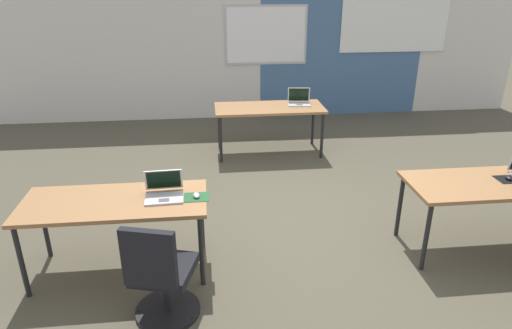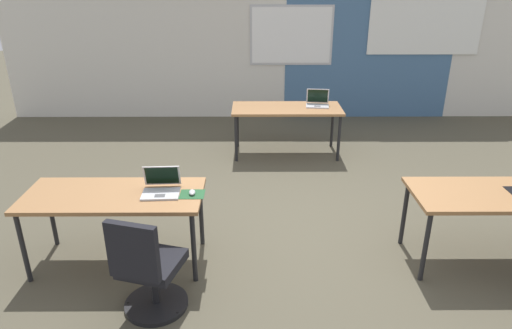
% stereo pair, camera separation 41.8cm
% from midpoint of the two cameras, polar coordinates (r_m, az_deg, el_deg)
% --- Properties ---
extents(ground_plane, '(24.00, 24.00, 0.00)m').
position_cam_midpoint_polar(ground_plane, '(5.00, 7.79, -7.93)').
color(ground_plane, '#4C4738').
extents(back_wall_assembly, '(10.00, 0.27, 2.80)m').
position_cam_midpoint_polar(back_wall_assembly, '(8.55, 4.97, 15.25)').
color(back_wall_assembly, silver).
rests_on(back_wall_assembly, ground).
extents(desk_near_left, '(1.60, 0.70, 0.72)m').
position_cam_midpoint_polar(desk_near_left, '(4.24, -14.72, -4.33)').
color(desk_near_left, olive).
rests_on(desk_near_left, ground).
extents(desk_near_right, '(1.60, 0.70, 0.72)m').
position_cam_midpoint_polar(desk_near_right, '(4.78, 30.55, -3.76)').
color(desk_near_right, olive).
rests_on(desk_near_right, ground).
extents(desk_far_center, '(1.60, 0.70, 0.72)m').
position_cam_midpoint_polar(desk_far_center, '(6.76, 5.65, 6.61)').
color(desk_far_center, olive).
rests_on(desk_far_center, ground).
extents(laptop_near_left_inner, '(0.34, 0.32, 0.23)m').
position_cam_midpoint_polar(laptop_near_left_inner, '(4.13, -8.98, -2.92)').
color(laptop_near_left_inner, '#B7B7BC').
rests_on(laptop_near_left_inner, desk_near_left).
extents(mousepad_near_left_inner, '(0.22, 0.19, 0.00)m').
position_cam_midpoint_polar(mousepad_near_left_inner, '(4.08, -5.09, -3.80)').
color(mousepad_near_left_inner, '#23512D').
rests_on(mousepad_near_left_inner, desk_near_left).
extents(mouse_near_left_inner, '(0.07, 0.11, 0.03)m').
position_cam_midpoint_polar(mouse_near_left_inner, '(4.07, -5.10, -3.56)').
color(mouse_near_left_inner, '#B2B2B7').
rests_on(mouse_near_left_inner, mousepad_near_left_inner).
extents(chair_near_left_inner, '(0.54, 0.60, 0.92)m').
position_cam_midpoint_polar(chair_near_left_inner, '(3.71, -10.12, -13.35)').
color(chair_near_left_inner, black).
rests_on(chair_near_left_inner, ground).
extents(laptop_far_right, '(0.36, 0.31, 0.24)m').
position_cam_midpoint_polar(laptop_far_right, '(6.88, 9.46, 7.67)').
color(laptop_far_right, '#B7B7BC').
rests_on(laptop_far_right, desk_far_center).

